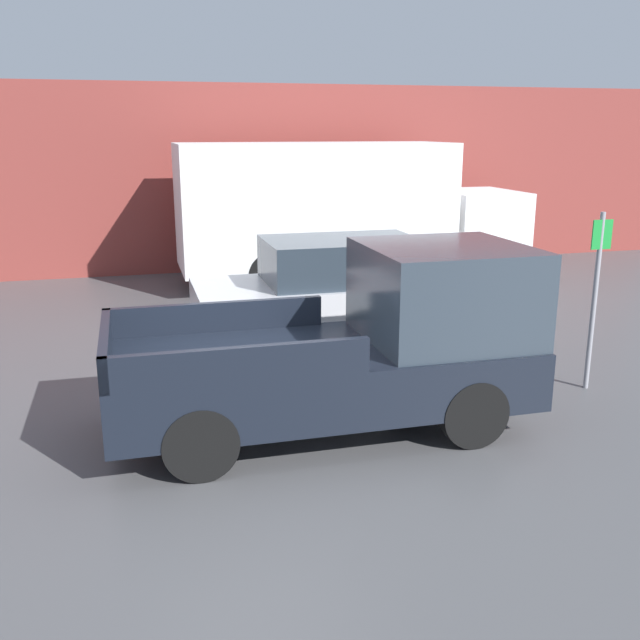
# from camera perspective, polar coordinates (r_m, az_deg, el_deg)

# --- Properties ---
(ground_plane) EXTENTS (60.00, 60.00, 0.00)m
(ground_plane) POSITION_cam_1_polar(r_m,az_deg,el_deg) (8.56, -5.76, -9.72)
(ground_plane) COLOR #4C4C4F
(building_wall) EXTENTS (28.00, 0.15, 4.67)m
(building_wall) POSITION_cam_1_polar(r_m,az_deg,el_deg) (18.41, -11.51, 10.91)
(building_wall) COLOR brown
(building_wall) RESTS_ON ground
(pickup_truck) EXTENTS (5.04, 2.11, 2.21)m
(pickup_truck) POSITION_cam_1_polar(r_m,az_deg,el_deg) (8.68, 3.32, -2.07)
(pickup_truck) COLOR black
(pickup_truck) RESTS_ON ground
(car) EXTENTS (4.80, 2.01, 1.75)m
(car) POSITION_cam_1_polar(r_m,az_deg,el_deg) (12.41, 1.30, 2.53)
(car) COLOR silver
(car) RESTS_ON ground
(delivery_truck) EXTENTS (8.18, 2.43, 3.27)m
(delivery_truck) POSITION_cam_1_polar(r_m,az_deg,el_deg) (16.83, 1.52, 8.88)
(delivery_truck) COLOR white
(delivery_truck) RESTS_ON ground
(parking_sign) EXTENTS (0.30, 0.07, 2.50)m
(parking_sign) POSITION_cam_1_polar(r_m,az_deg,el_deg) (10.51, 21.16, 2.12)
(parking_sign) COLOR gray
(parking_sign) RESTS_ON ground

